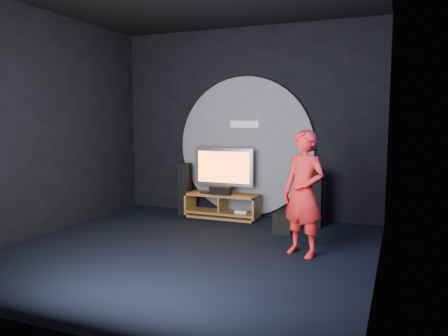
{
  "coord_description": "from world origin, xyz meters",
  "views": [
    {
      "loc": [
        2.71,
        -5.28,
        1.82
      ],
      "look_at": [
        0.13,
        1.05,
        1.05
      ],
      "focal_mm": 35.0,
      "sensor_mm": 36.0,
      "label": 1
    }
  ],
  "objects_px": {
    "tower_speaker_left": "(185,189)",
    "player": "(304,193)",
    "tower_speaker_right": "(316,198)",
    "tv": "(224,169)",
    "subwoofer": "(284,223)",
    "media_console": "(223,207)"
  },
  "relations": [
    {
      "from": "tower_speaker_left",
      "to": "player",
      "type": "distance_m",
      "value": 3.13
    },
    {
      "from": "tower_speaker_right",
      "to": "player",
      "type": "xyz_separation_m",
      "value": [
        0.12,
        -1.62,
        0.35
      ]
    },
    {
      "from": "tv",
      "to": "subwoofer",
      "type": "xyz_separation_m",
      "value": [
        1.32,
        -0.7,
        -0.74
      ]
    },
    {
      "from": "tower_speaker_left",
      "to": "tower_speaker_right",
      "type": "height_order",
      "value": "same"
    },
    {
      "from": "tv",
      "to": "player",
      "type": "height_order",
      "value": "player"
    },
    {
      "from": "media_console",
      "to": "player",
      "type": "bearing_deg",
      "value": -42.03
    },
    {
      "from": "tower_speaker_left",
      "to": "subwoofer",
      "type": "height_order",
      "value": "tower_speaker_left"
    },
    {
      "from": "tv",
      "to": "tower_speaker_left",
      "type": "distance_m",
      "value": 0.89
    },
    {
      "from": "media_console",
      "to": "subwoofer",
      "type": "distance_m",
      "value": 1.46
    },
    {
      "from": "tower_speaker_right",
      "to": "player",
      "type": "distance_m",
      "value": 1.66
    },
    {
      "from": "tower_speaker_left",
      "to": "tower_speaker_right",
      "type": "relative_size",
      "value": 1.0
    },
    {
      "from": "tv",
      "to": "tower_speaker_left",
      "type": "height_order",
      "value": "tv"
    },
    {
      "from": "tower_speaker_left",
      "to": "tower_speaker_right",
      "type": "xyz_separation_m",
      "value": [
        2.5,
        -0.04,
        0.0
      ]
    },
    {
      "from": "media_console",
      "to": "tv",
      "type": "distance_m",
      "value": 0.72
    },
    {
      "from": "tv",
      "to": "player",
      "type": "relative_size",
      "value": 0.67
    },
    {
      "from": "subwoofer",
      "to": "player",
      "type": "bearing_deg",
      "value": -62.85
    },
    {
      "from": "media_console",
      "to": "subwoofer",
      "type": "height_order",
      "value": "media_console"
    },
    {
      "from": "media_console",
      "to": "player",
      "type": "height_order",
      "value": "player"
    },
    {
      "from": "media_console",
      "to": "subwoofer",
      "type": "bearing_deg",
      "value": -25.88
    },
    {
      "from": "tower_speaker_left",
      "to": "player",
      "type": "bearing_deg",
      "value": -32.4
    },
    {
      "from": "tower_speaker_right",
      "to": "subwoofer",
      "type": "bearing_deg",
      "value": -123.67
    },
    {
      "from": "tower_speaker_left",
      "to": "tv",
      "type": "bearing_deg",
      "value": 4.16
    }
  ]
}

